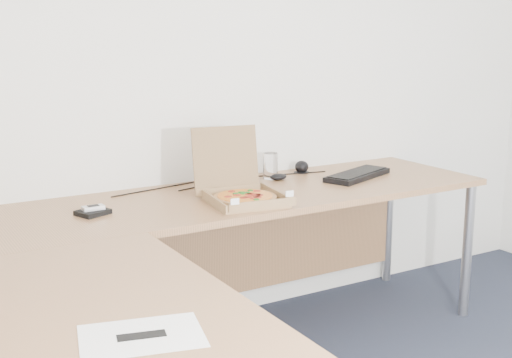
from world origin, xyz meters
TOP-DOWN VIEW (x-y plane):
  - desk at (-0.82, 0.97)m, footprint 2.50×2.20m
  - pizza_box at (-0.53, 1.26)m, footprint 0.30×0.35m
  - drinking_glass at (-0.17, 1.61)m, footprint 0.07×0.07m
  - keyboard at (0.21, 1.40)m, footprint 0.44×0.28m
  - mouse at (-0.16, 1.56)m, footprint 0.10×0.08m
  - wallet at (-1.15, 1.39)m, footprint 0.15×0.13m
  - phone at (-1.14, 1.39)m, footprint 0.09×0.05m
  - paper_sheet at (-1.39, 0.24)m, footprint 0.34×0.28m
  - dome_speaker at (0.04, 1.65)m, footprint 0.08×0.08m
  - cable_bundle at (-0.44, 1.66)m, footprint 0.55×0.11m

SIDE VIEW (x-z plane):
  - desk at x=-0.82m, z-range 0.34..1.07m
  - paper_sheet at x=-1.39m, z-range 0.73..0.73m
  - cable_bundle at x=-0.44m, z-range 0.73..0.74m
  - wallet at x=-1.15m, z-range 0.73..0.75m
  - keyboard at x=0.21m, z-range 0.73..0.76m
  - mouse at x=-0.16m, z-range 0.73..0.76m
  - phone at x=-1.14m, z-range 0.75..0.77m
  - dome_speaker at x=0.04m, z-range 0.73..0.80m
  - pizza_box at x=-0.53m, z-range 0.61..0.92m
  - drinking_glass at x=-0.17m, z-range 0.73..0.86m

